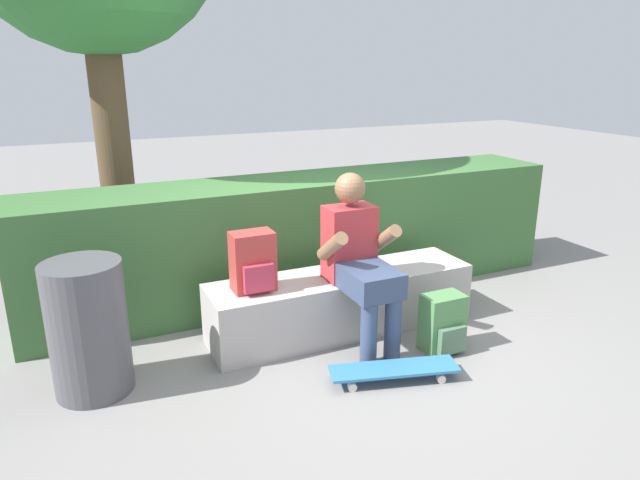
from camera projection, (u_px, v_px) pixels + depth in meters
ground_plane at (364, 349)px, 3.91m from camera, size 24.00×24.00×0.00m
bench_main at (342, 302)px, 4.14m from camera, size 1.95×0.49×0.43m
person_skater at (359, 257)px, 3.83m from camera, size 0.49×0.62×1.18m
skateboard_near_person at (394, 369)px, 3.51m from camera, size 0.82×0.40×0.09m
backpack_on_bench at (253, 263)px, 3.74m from camera, size 0.28×0.23×0.40m
backpack_on_ground at (443, 324)px, 3.85m from camera, size 0.28×0.23×0.40m
hedge_row at (306, 236)px, 4.77m from camera, size 4.47×0.70×0.98m
trash_bin at (88, 328)px, 3.31m from camera, size 0.45×0.45×0.81m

